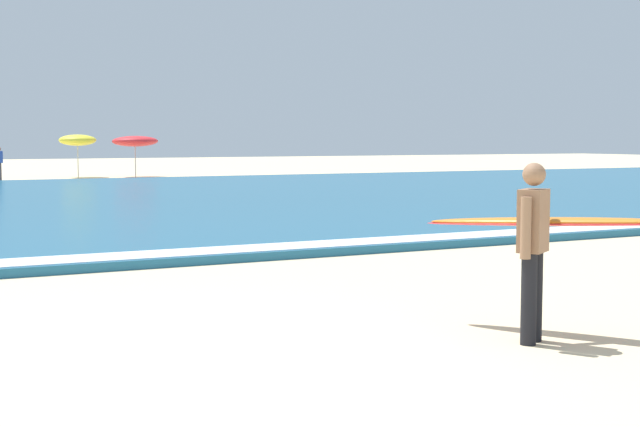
{
  "coord_description": "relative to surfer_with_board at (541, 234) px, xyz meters",
  "views": [
    {
      "loc": [
        -2.49,
        -7.52,
        1.96
      ],
      "look_at": [
        2.21,
        1.65,
        1.1
      ],
      "focal_mm": 50.68,
      "sensor_mm": 36.0,
      "label": 1
    }
  ],
  "objects": [
    {
      "name": "ground_plane",
      "position": [
        -3.42,
        0.71,
        -1.03
      ],
      "size": [
        160.0,
        160.0,
        0.0
      ],
      "primitive_type": "plane",
      "color": "beige"
    },
    {
      "name": "surf_foam",
      "position": [
        -3.42,
        6.92,
        -0.89
      ],
      "size": [
        120.0,
        0.92,
        0.01
      ],
      "primitive_type": "cube",
      "color": "white",
      "rests_on": "sea"
    },
    {
      "name": "surfer_with_board",
      "position": [
        0.0,
        0.0,
        0.0
      ],
      "size": [
        1.68,
        2.37,
        1.73
      ],
      "color": "black",
      "rests_on": "ground"
    },
    {
      "name": "beach_umbrella_4",
      "position": [
        3.85,
        38.77,
        0.83
      ],
      "size": [
        1.82,
        1.83,
        2.14
      ],
      "color": "beige",
      "rests_on": "ground"
    },
    {
      "name": "beach_umbrella_5",
      "position": [
        6.55,
        37.99,
        0.77
      ],
      "size": [
        2.29,
        2.3,
        2.1
      ],
      "color": "beige",
      "rests_on": "ground"
    }
  ]
}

